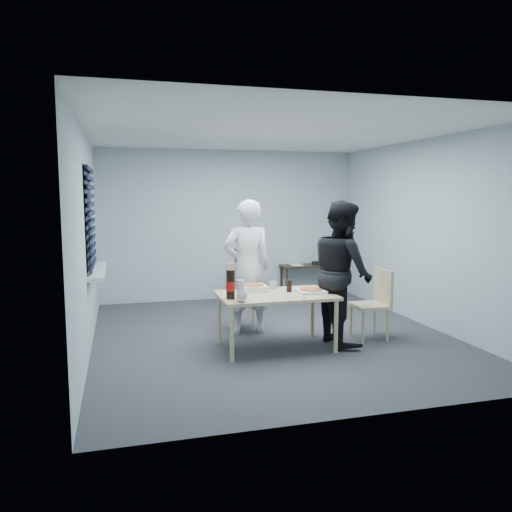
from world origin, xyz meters
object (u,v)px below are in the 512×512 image
object	(u,v)px
mug_b	(273,285)
soda_bottle	(230,285)
stool	(245,283)
mug_a	(242,297)
chair_far	(243,291)
person_black	(342,272)
backpack	(245,263)
chair_right	(376,299)
side_table	(305,269)
person_white	(247,267)
dining_table	(276,299)

from	to	relation	value
mug_b	soda_bottle	bearing A→B (deg)	-144.55
stool	mug_a	world-z (taller)	mug_a
chair_far	person_black	xyz separation A→B (m)	(1.01, -1.00, 0.37)
soda_bottle	backpack	bearing A→B (deg)	72.07
person_black	backpack	distance (m)	2.31
chair_right	soda_bottle	world-z (taller)	soda_bottle
chair_far	side_table	bearing A→B (deg)	48.44
person_white	person_black	world-z (taller)	same
person_black	mug_b	world-z (taller)	person_black
chair_right	backpack	xyz separation A→B (m)	(-1.18, 2.15, 0.22)
stool	backpack	size ratio (longest dim) A/B	1.17
stool	mug_b	size ratio (longest dim) A/B	5.19
soda_bottle	person_white	bearing A→B (deg)	64.20
chair_far	backpack	size ratio (longest dim) A/B	2.00
person_white	mug_a	size ratio (longest dim) A/B	14.39
chair_right	soda_bottle	distance (m)	1.97
chair_far	chair_right	bearing A→B (deg)	-32.35
stool	mug_b	xyz separation A→B (m)	(-0.11, -1.89, 0.30)
stool	soda_bottle	size ratio (longest dim) A/B	1.58
mug_b	person_white	bearing A→B (deg)	121.36
chair_far	person_black	distance (m)	1.47
dining_table	backpack	xyz separation A→B (m)	(0.18, 2.21, 0.14)
side_table	stool	xyz separation A→B (m)	(-1.25, -0.57, -0.08)
side_table	mug_a	xyz separation A→B (m)	(-1.92, -3.12, 0.22)
soda_bottle	mug_b	bearing A→B (deg)	35.45
chair_far	stool	world-z (taller)	chair_far
chair_far	mug_b	world-z (taller)	chair_far
backpack	dining_table	bearing A→B (deg)	-78.89
chair_far	stool	bearing A→B (deg)	74.81
person_white	chair_far	bearing A→B (deg)	-93.47
person_white	mug_a	xyz separation A→B (m)	(-0.33, -1.05, -0.18)
side_table	soda_bottle	xyz separation A→B (m)	(-2.01, -2.92, 0.32)
stool	mug_a	distance (m)	2.66
mug_b	soda_bottle	distance (m)	0.80
person_black	stool	bearing A→B (deg)	17.10
dining_table	person_black	bearing A→B (deg)	0.60
chair_right	mug_a	bearing A→B (deg)	-168.18
dining_table	mug_b	bearing A→B (deg)	78.19
person_white	backpack	world-z (taller)	person_white
person_black	soda_bottle	world-z (taller)	person_black
dining_table	side_table	xyz separation A→B (m)	(1.43, 2.79, -0.11)
chair_right	backpack	world-z (taller)	backpack
chair_far	stool	size ratio (longest dim) A/B	1.71
chair_right	side_table	size ratio (longest dim) A/B	1.03
person_black	soda_bottle	size ratio (longest dim) A/B	5.39
dining_table	chair_far	distance (m)	1.03
person_white	side_table	world-z (taller)	person_white
mug_a	soda_bottle	size ratio (longest dim) A/B	0.37
person_black	chair_far	bearing A→B (deg)	45.16
soda_bottle	chair_far	bearing A→B (deg)	69.46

